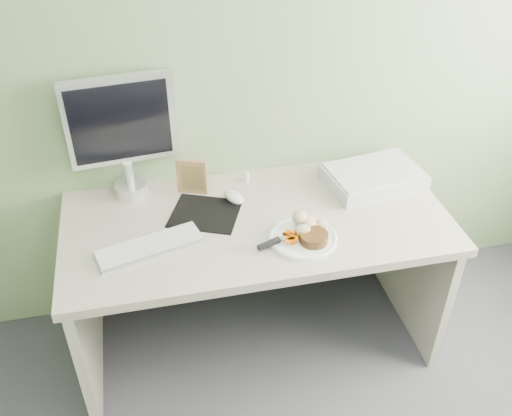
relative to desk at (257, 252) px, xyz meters
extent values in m
plane|color=#68815A|center=(0.00, 0.38, 0.80)|extent=(3.50, 0.00, 3.50)
cube|color=#B2A595|center=(0.00, 0.00, 0.16)|extent=(1.60, 0.75, 0.04)
cube|color=#C0B4A4|center=(-0.76, 0.00, -0.20)|extent=(0.04, 0.70, 0.69)
cube|color=#C0B4A4|center=(0.76, 0.00, -0.20)|extent=(0.04, 0.70, 0.69)
cylinder|color=white|center=(0.15, -0.17, 0.19)|extent=(0.27, 0.27, 0.01)
cylinder|color=black|center=(0.18, -0.20, 0.21)|extent=(0.14, 0.14, 0.04)
ellipsoid|color=#AB7D53|center=(0.19, -0.12, 0.23)|extent=(0.14, 0.11, 0.07)
cube|color=#DB5C04|center=(0.10, -0.18, 0.22)|extent=(0.07, 0.06, 0.04)
cube|color=silver|center=(0.13, -0.15, 0.21)|extent=(0.15, 0.07, 0.01)
cube|color=black|center=(0.00, -0.20, 0.21)|extent=(0.10, 0.06, 0.02)
cube|color=black|center=(-0.21, 0.08, 0.18)|extent=(0.35, 0.33, 0.00)
cube|color=white|center=(-0.45, -0.10, 0.20)|extent=(0.42, 0.22, 0.02)
ellipsoid|color=white|center=(-0.07, 0.15, 0.20)|extent=(0.10, 0.13, 0.04)
cube|color=#8E5D42|center=(-0.24, 0.25, 0.26)|extent=(0.13, 0.06, 0.16)
cylinder|color=white|center=(0.02, 0.28, 0.21)|extent=(0.02, 0.02, 0.05)
cone|color=#9CCAF9|center=(0.02, 0.28, 0.24)|extent=(0.02, 0.02, 0.02)
cube|color=silver|center=(0.57, 0.15, 0.22)|extent=(0.45, 0.33, 0.06)
cylinder|color=silver|center=(-0.50, 0.29, 0.21)|extent=(0.14, 0.14, 0.06)
cylinder|color=silver|center=(-0.50, 0.29, 0.29)|extent=(0.04, 0.04, 0.10)
cube|color=silver|center=(-0.50, 0.32, 0.53)|extent=(0.45, 0.09, 0.38)
cube|color=black|center=(-0.50, 0.30, 0.53)|extent=(0.40, 0.05, 0.33)
camera|label=1|loc=(-0.41, -1.83, 1.62)|focal=40.00mm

